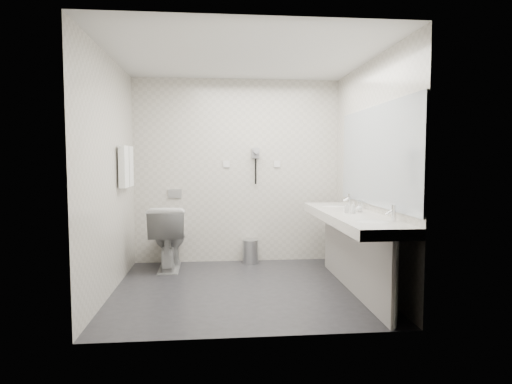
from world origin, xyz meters
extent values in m
plane|color=#242327|center=(0.00, 0.00, 0.00)|extent=(2.80, 2.80, 0.00)
plane|color=silver|center=(0.00, 0.00, 2.50)|extent=(2.80, 2.80, 0.00)
plane|color=beige|center=(0.00, 1.30, 1.25)|extent=(2.80, 0.00, 2.80)
plane|color=beige|center=(0.00, -1.30, 1.25)|extent=(2.80, 0.00, 2.80)
plane|color=beige|center=(-1.40, 0.00, 1.25)|extent=(0.00, 2.60, 2.60)
plane|color=beige|center=(1.40, 0.00, 1.25)|extent=(0.00, 2.60, 2.60)
cube|color=silver|center=(1.12, -0.20, 0.80)|extent=(0.55, 2.20, 0.10)
cube|color=#9C9693|center=(1.15, -0.20, 0.38)|extent=(0.03, 2.15, 0.75)
cylinder|color=silver|center=(1.18, -1.24, 0.38)|extent=(0.06, 0.06, 0.75)
cylinder|color=silver|center=(1.18, 0.84, 0.38)|extent=(0.06, 0.06, 0.75)
cube|color=#B2BCC6|center=(1.39, -0.20, 1.45)|extent=(0.02, 2.20, 1.05)
ellipsoid|color=silver|center=(1.12, -0.85, 0.83)|extent=(0.40, 0.31, 0.05)
ellipsoid|color=silver|center=(1.12, 0.45, 0.83)|extent=(0.40, 0.31, 0.05)
cylinder|color=silver|center=(1.32, -0.85, 0.92)|extent=(0.04, 0.04, 0.15)
cylinder|color=silver|center=(1.32, 0.45, 0.92)|extent=(0.04, 0.04, 0.15)
imported|color=beige|center=(1.08, -0.21, 0.90)|extent=(0.05, 0.05, 0.11)
imported|color=beige|center=(1.24, -0.15, 0.89)|extent=(0.10, 0.10, 0.09)
imported|color=beige|center=(1.13, -0.26, 0.91)|extent=(0.06, 0.06, 0.12)
cylinder|color=silver|center=(1.34, 0.12, 0.90)|extent=(0.06, 0.06, 0.10)
imported|color=silver|center=(-0.91, 0.96, 0.41)|extent=(0.47, 0.82, 0.82)
cube|color=#B2B5BA|center=(-0.85, 1.29, 0.95)|extent=(0.18, 0.02, 0.12)
cylinder|color=#B2B5BA|center=(0.17, 1.15, 0.15)|extent=(0.24, 0.24, 0.31)
cylinder|color=#B2B5BA|center=(0.17, 1.15, 0.31)|extent=(0.22, 0.22, 0.02)
cylinder|color=silver|center=(-1.35, 0.55, 1.55)|extent=(0.02, 0.62, 0.02)
cube|color=white|center=(-1.34, 0.41, 1.33)|extent=(0.07, 0.24, 0.48)
cube|color=white|center=(-1.34, 0.69, 1.33)|extent=(0.07, 0.24, 0.48)
cube|color=gray|center=(0.25, 1.27, 1.50)|extent=(0.10, 0.04, 0.14)
cylinder|color=gray|center=(0.25, 1.20, 1.53)|extent=(0.08, 0.14, 0.08)
cylinder|color=black|center=(0.25, 1.26, 1.25)|extent=(0.02, 0.02, 0.35)
cube|color=silver|center=(-0.15, 1.29, 1.35)|extent=(0.09, 0.02, 0.09)
cube|color=silver|center=(0.55, 1.29, 1.35)|extent=(0.09, 0.02, 0.09)
camera|label=1|loc=(-0.30, -4.62, 1.42)|focal=30.24mm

